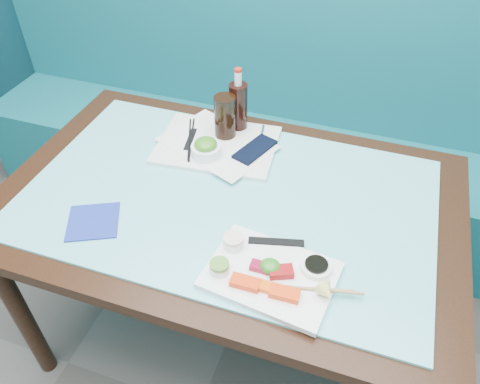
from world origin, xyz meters
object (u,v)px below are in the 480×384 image
(booth_bench, at_px, (288,143))
(blue_napkin, at_px, (93,222))
(cola_bottle_body, at_px, (238,108))
(sashimi_plate, at_px, (271,275))
(dining_table, at_px, (228,217))
(serving_tray, at_px, (217,145))
(cola_glass, at_px, (225,117))
(seaweed_bowl, at_px, (206,151))

(booth_bench, distance_m, blue_napkin, 1.18)
(cola_bottle_body, bearing_deg, sashimi_plate, -63.92)
(sashimi_plate, height_order, cola_bottle_body, cola_bottle_body)
(dining_table, xyz_separation_m, sashimi_plate, (0.21, -0.26, 0.10))
(serving_tray, bearing_deg, cola_glass, 74.38)
(booth_bench, height_order, seaweed_bowl, booth_bench)
(seaweed_bowl, bearing_deg, sashimi_plate, -50.03)
(seaweed_bowl, bearing_deg, serving_tray, 82.41)
(seaweed_bowl, xyz_separation_m, blue_napkin, (-0.20, -0.38, -0.03))
(serving_tray, relative_size, cola_glass, 2.63)
(sashimi_plate, xyz_separation_m, blue_napkin, (-0.53, 0.02, -0.01))
(sashimi_plate, distance_m, blue_napkin, 0.54)
(serving_tray, distance_m, cola_glass, 0.10)
(dining_table, bearing_deg, cola_glass, 111.41)
(dining_table, xyz_separation_m, seaweed_bowl, (-0.13, 0.15, 0.13))
(sashimi_plate, height_order, serving_tray, sashimi_plate)
(cola_glass, bearing_deg, cola_bottle_body, 67.25)
(sashimi_plate, height_order, cola_glass, cola_glass)
(booth_bench, distance_m, cola_glass, 0.74)
(dining_table, relative_size, cola_bottle_body, 7.66)
(cola_glass, bearing_deg, serving_tray, -100.30)
(sashimi_plate, relative_size, serving_tray, 0.80)
(booth_bench, height_order, serving_tray, booth_bench)
(cola_glass, xyz_separation_m, cola_bottle_body, (0.03, 0.06, 0.00))
(booth_bench, xyz_separation_m, seaweed_bowl, (-0.13, -0.69, 0.42))
(cola_glass, bearing_deg, booth_bench, 79.13)
(seaweed_bowl, distance_m, blue_napkin, 0.43)
(seaweed_bowl, height_order, cola_bottle_body, cola_bottle_body)
(booth_bench, bearing_deg, cola_bottle_body, -99.30)
(seaweed_bowl, xyz_separation_m, cola_bottle_body, (0.05, 0.19, 0.06))
(sashimi_plate, xyz_separation_m, seaweed_bowl, (-0.34, 0.40, 0.03))
(booth_bench, relative_size, serving_tray, 7.54)
(seaweed_bowl, bearing_deg, cola_bottle_body, 76.52)
(dining_table, height_order, serving_tray, serving_tray)
(blue_napkin, bearing_deg, dining_table, 35.29)
(serving_tray, relative_size, cola_bottle_body, 2.18)
(dining_table, distance_m, blue_napkin, 0.41)
(seaweed_bowl, bearing_deg, blue_napkin, -117.74)
(dining_table, relative_size, seaweed_bowl, 14.30)
(seaweed_bowl, relative_size, cola_bottle_body, 0.54)
(seaweed_bowl, distance_m, cola_bottle_body, 0.21)
(sashimi_plate, relative_size, cola_bottle_body, 1.75)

